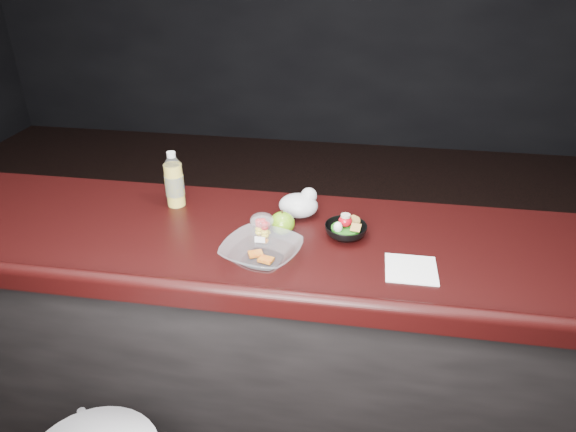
% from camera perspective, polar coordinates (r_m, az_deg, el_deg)
% --- Properties ---
extents(counter, '(4.06, 0.71, 1.02)m').
position_cam_1_polar(counter, '(2.11, -3.68, -14.12)').
color(counter, black).
rests_on(counter, ground).
extents(lemonade_bottle, '(0.07, 0.07, 0.22)m').
position_cam_1_polar(lemonade_bottle, '(2.01, -12.51, 3.58)').
color(lemonade_bottle, yellow).
rests_on(lemonade_bottle, counter).
extents(fruit_cup, '(0.08, 0.08, 0.11)m').
position_cam_1_polar(fruit_cup, '(1.72, -2.89, -1.44)').
color(fruit_cup, white).
rests_on(fruit_cup, counter).
extents(green_apple, '(0.09, 0.09, 0.09)m').
position_cam_1_polar(green_apple, '(1.79, -0.64, -0.81)').
color(green_apple, '#43750D').
rests_on(green_apple, counter).
extents(plastic_bag, '(0.15, 0.12, 0.11)m').
position_cam_1_polar(plastic_bag, '(1.90, 1.32, 1.32)').
color(plastic_bag, silver).
rests_on(plastic_bag, counter).
extents(snack_bowl, '(0.18, 0.18, 0.08)m').
position_cam_1_polar(snack_bowl, '(1.79, 6.40, -1.51)').
color(snack_bowl, black).
rests_on(snack_bowl, counter).
extents(takeout_bowl, '(0.30, 0.30, 0.06)m').
position_cam_1_polar(takeout_bowl, '(1.65, -2.95, -4.01)').
color(takeout_bowl, silver).
rests_on(takeout_bowl, counter).
extents(paper_napkin, '(0.16, 0.16, 0.00)m').
position_cam_1_polar(paper_napkin, '(1.66, 13.52, -5.76)').
color(paper_napkin, white).
rests_on(paper_napkin, counter).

